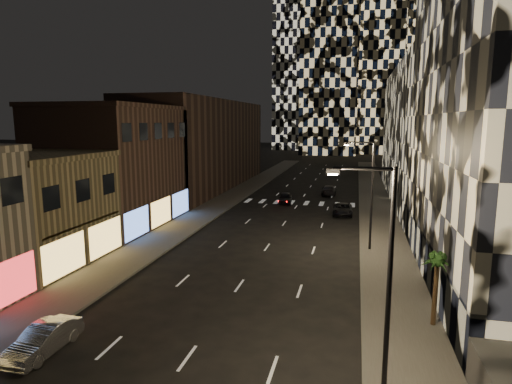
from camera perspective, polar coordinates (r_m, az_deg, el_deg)
The scene contains 17 objects.
sidewalk_left at distance 59.47m, azimuth -3.84°, elevation -0.95°, with size 4.00×120.00×0.15m, color #47443F.
sidewalk_right at distance 56.99m, azimuth 15.77°, elevation -1.74°, with size 4.00×120.00×0.15m, color #47443F.
curb_left at distance 58.89m, azimuth -1.89°, elevation -1.04°, with size 0.20×120.00×0.15m, color #4C4C47.
curb_right at distance 56.93m, azimuth 13.66°, elevation -1.67°, with size 0.20×120.00×0.15m, color #4C4C47.
retail_tan at distance 36.82m, azimuth -28.27°, elevation -2.28°, with size 10.00×10.00×8.00m, color olive.
retail_brown at distance 46.50m, azimuth -18.29°, elevation 3.08°, with size 10.00×15.00×12.00m, color #452F27.
retail_filler_left at distance 70.32m, azimuth -7.00°, elevation 6.28°, with size 10.00×40.00×14.00m, color #452F27.
midrise_base at distance 32.19m, azimuth 21.92°, elevation -7.98°, with size 0.60×25.00×3.00m, color #383838.
midrise_filler_right at distance 64.22m, azimuth 24.88°, elevation 6.98°, with size 16.00×40.00×18.00m, color #232326.
tower_center_low at distance 150.76m, azimuth 10.14°, elevation 23.37°, with size 18.00×18.00×95.00m, color black.
streetlight_near at distance 16.84m, azimuth 16.61°, elevation -9.65°, with size 2.55×0.25×9.00m.
streetlight_far at distance 36.33m, azimuth 14.85°, elevation 0.56°, with size 2.55×0.25×9.00m.
car_silver_parked at distance 23.33m, azimuth -26.47°, elevation -17.20°, with size 1.42×4.08×1.34m, color gray.
car_dark_midlane at distance 56.67m, azimuth 3.91°, elevation -0.80°, with size 1.72×4.27×1.45m, color black.
car_dark_oncoming at distance 64.00m, azimuth 9.71°, elevation 0.25°, with size 2.00×4.91×1.42m, color black.
car_dark_rightlane at distance 50.62m, azimuth 11.47°, elevation -2.28°, with size 2.18×4.72×1.31m, color black.
palm_tree at distance 24.25m, azimuth 23.00°, elevation -8.99°, with size 2.00×1.99×3.94m.
Camera 1 is at (7.21, -5.91, 10.74)m, focal length 30.00 mm.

